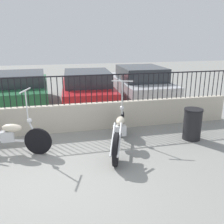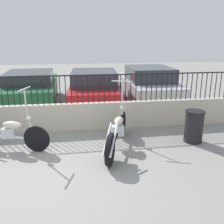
# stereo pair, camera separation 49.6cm
# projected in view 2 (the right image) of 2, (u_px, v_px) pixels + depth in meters

# --- Properties ---
(ground_plane) EXTENTS (40.00, 40.00, 0.00)m
(ground_plane) POSITION_uv_depth(u_px,v_px,m) (49.00, 174.00, 4.80)
(ground_plane) COLOR gray
(low_wall) EXTENTS (10.35, 0.18, 0.77)m
(low_wall) POSITION_uv_depth(u_px,v_px,m) (56.00, 118.00, 6.90)
(low_wall) COLOR beige
(low_wall) RESTS_ON ground_plane
(fence_railing) EXTENTS (10.35, 0.04, 0.79)m
(fence_railing) POSITION_uv_depth(u_px,v_px,m) (54.00, 86.00, 6.64)
(fence_railing) COLOR black
(fence_railing) RESTS_ON low_wall
(motorcycle_dark_grey) EXTENTS (0.94, 2.16, 1.52)m
(motorcycle_dark_grey) POSITION_uv_depth(u_px,v_px,m) (116.00, 133.00, 5.69)
(motorcycle_dark_grey) COLOR black
(motorcycle_dark_grey) RESTS_ON ground_plane
(motorcycle_white) EXTENTS (2.04, 0.84, 1.47)m
(motorcycle_white) POSITION_uv_depth(u_px,v_px,m) (3.00, 133.00, 5.77)
(motorcycle_white) COLOR black
(motorcycle_white) RESTS_ON ground_plane
(trash_bin) EXTENTS (0.47, 0.47, 0.80)m
(trash_bin) POSITION_uv_depth(u_px,v_px,m) (194.00, 126.00, 6.17)
(trash_bin) COLOR black
(trash_bin) RESTS_ON ground_plane
(car_green) EXTENTS (1.95, 4.20, 1.29)m
(car_green) POSITION_uv_depth(u_px,v_px,m) (31.00, 88.00, 9.50)
(car_green) COLOR black
(car_green) RESTS_ON ground_plane
(car_red) EXTENTS (1.99, 4.05, 1.35)m
(car_red) POSITION_uv_depth(u_px,v_px,m) (94.00, 88.00, 9.28)
(car_red) COLOR black
(car_red) RESTS_ON ground_plane
(car_silver) EXTENTS (1.87, 4.25, 1.39)m
(car_silver) POSITION_uv_depth(u_px,v_px,m) (148.00, 84.00, 10.04)
(car_silver) COLOR black
(car_silver) RESTS_ON ground_plane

